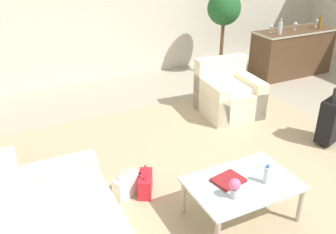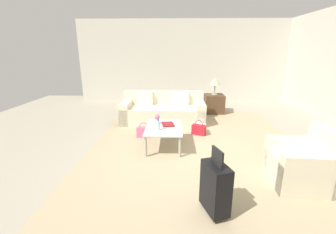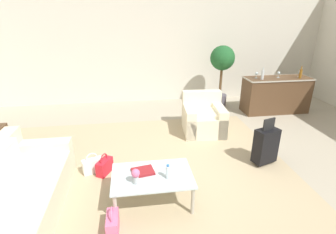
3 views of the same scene
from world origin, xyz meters
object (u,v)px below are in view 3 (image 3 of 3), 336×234
(couch, at_px, (9,201))
(wine_glass_right_of_centre, at_px, (300,73))
(bar_console, at_px, (276,94))
(suitcase_black, at_px, (266,145))
(wine_glass_leftmost, at_px, (257,74))
(wine_glass_left_of_centre, at_px, (279,73))
(flower_vase, at_px, (136,175))
(wine_bottle_clear, at_px, (263,75))
(coffee_table, at_px, (152,178))
(armchair, at_px, (203,119))
(water_bottle, at_px, (168,172))
(potted_ficus, at_px, (222,65))
(wine_bottle_amber, at_px, (301,73))
(handbag_pink, at_px, (113,224))
(handbag_white, at_px, (93,165))
(handbag_red, at_px, (105,166))
(coffee_table_book, at_px, (143,171))

(couch, bearing_deg, wine_glass_right_of_centre, 28.69)
(bar_console, relative_size, suitcase_black, 1.99)
(wine_glass_leftmost, distance_m, wine_glass_left_of_centre, 0.58)
(flower_vase, xyz_separation_m, wine_bottle_clear, (3.22, 3.13, 0.47))
(coffee_table, bearing_deg, armchair, 58.93)
(water_bottle, distance_m, potted_ficus, 4.34)
(coffee_table, xyz_separation_m, water_bottle, (0.20, -0.10, 0.14))
(wine_bottle_amber, bearing_deg, coffee_table, -143.40)
(bar_console, distance_m, handbag_pink, 5.40)
(bar_console, xyz_separation_m, handbag_white, (-4.41, -2.25, -0.34))
(water_bottle, relative_size, handbag_white, 0.57)
(armchair, height_order, bar_console, bar_console)
(suitcase_black, distance_m, potted_ficus, 3.11)
(flower_vase, bearing_deg, handbag_pink, -131.65)
(wine_glass_leftmost, bearing_deg, handbag_white, -149.16)
(water_bottle, relative_size, wine_bottle_amber, 0.68)
(handbag_pink, bearing_deg, handbag_red, 98.56)
(armchair, bearing_deg, handbag_pink, -124.53)
(wine_glass_left_of_centre, xyz_separation_m, wine_glass_right_of_centre, (0.58, 0.00, 0.00))
(wine_glass_right_of_centre, xyz_separation_m, handbag_red, (-4.79, -2.32, -0.89))
(wine_bottle_clear, bearing_deg, armchair, -154.36)
(flower_vase, bearing_deg, bar_console, 41.14)
(wine_glass_leftmost, relative_size, handbag_pink, 0.43)
(wine_bottle_amber, height_order, potted_ficus, potted_ficus)
(couch, height_order, coffee_table_book, couch)
(handbag_white, bearing_deg, handbag_pink, -73.80)
(bar_console, relative_size, wine_glass_leftmost, 10.97)
(couch, xyz_separation_m, handbag_pink, (1.27, -0.39, -0.16))
(coffee_table, bearing_deg, wine_bottle_amber, 36.60)
(couch, height_order, armchair, armchair)
(coffee_table_book, bearing_deg, suitcase_black, 5.60)
(armchair, height_order, wine_bottle_clear, wine_bottle_clear)
(couch, relative_size, suitcase_black, 2.68)
(water_bottle, relative_size, wine_glass_left_of_centre, 1.32)
(couch, distance_m, flower_vase, 1.60)
(coffee_table_book, relative_size, handbag_pink, 0.82)
(suitcase_black, height_order, handbag_white, suitcase_black)
(handbag_red, bearing_deg, couch, -140.25)
(coffee_table, bearing_deg, coffee_table_book, 146.31)
(armchair, relative_size, suitcase_black, 1.08)
(coffee_table_book, xyz_separation_m, flower_vase, (-0.10, -0.23, 0.11))
(water_bottle, xyz_separation_m, handbag_pink, (-0.72, -0.39, -0.40))
(water_bottle, bearing_deg, wine_glass_leftmost, 50.00)
(wine_glass_leftmost, height_order, wine_glass_left_of_centre, same)
(armchair, height_order, coffee_table_book, armchair)
(wine_glass_leftmost, bearing_deg, wine_bottle_clear, -64.82)
(coffee_table, relative_size, wine_bottle_amber, 3.62)
(couch, bearing_deg, handbag_pink, -17.03)
(coffee_table_book, xyz_separation_m, handbag_pink, (-0.40, -0.57, -0.32))
(couch, relative_size, handbag_red, 6.36)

